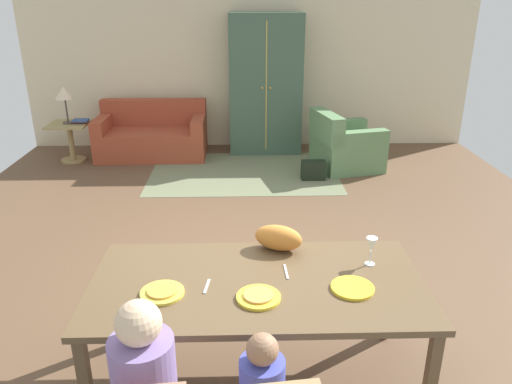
# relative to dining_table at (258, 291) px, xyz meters

# --- Properties ---
(ground_plane) EXTENTS (7.07, 6.64, 0.02)m
(ground_plane) POSITION_rel_dining_table_xyz_m (0.04, 2.15, -0.71)
(ground_plane) COLOR brown
(back_wall) EXTENTS (7.07, 0.10, 2.70)m
(back_wall) POSITION_rel_dining_table_xyz_m (0.04, 5.52, 0.65)
(back_wall) COLOR beige
(back_wall) RESTS_ON ground_plane
(dining_table) EXTENTS (1.98, 0.99, 0.76)m
(dining_table) POSITION_rel_dining_table_xyz_m (0.00, 0.00, 0.00)
(dining_table) COLOR brown
(dining_table) RESTS_ON ground_plane
(plate_near_man) EXTENTS (0.25, 0.25, 0.02)m
(plate_near_man) POSITION_rel_dining_table_xyz_m (-0.54, -0.12, 0.07)
(plate_near_man) COLOR yellow
(plate_near_man) RESTS_ON dining_table
(pizza_near_man) EXTENTS (0.17, 0.17, 0.01)m
(pizza_near_man) POSITION_rel_dining_table_xyz_m (-0.54, -0.12, 0.09)
(pizza_near_man) COLOR gold
(pizza_near_man) RESTS_ON plate_near_man
(plate_near_child) EXTENTS (0.25, 0.25, 0.02)m
(plate_near_child) POSITION_rel_dining_table_xyz_m (0.00, -0.18, 0.07)
(plate_near_child) COLOR yellow
(plate_near_child) RESTS_ON dining_table
(pizza_near_child) EXTENTS (0.17, 0.17, 0.01)m
(pizza_near_child) POSITION_rel_dining_table_xyz_m (0.00, -0.18, 0.09)
(pizza_near_child) COLOR #E3994A
(pizza_near_child) RESTS_ON plate_near_child
(plate_near_woman) EXTENTS (0.25, 0.25, 0.02)m
(plate_near_woman) POSITION_rel_dining_table_xyz_m (0.54, -0.10, 0.07)
(plate_near_woman) COLOR yellow
(plate_near_woman) RESTS_ON dining_table
(wine_glass) EXTENTS (0.07, 0.07, 0.19)m
(wine_glass) POSITION_rel_dining_table_xyz_m (0.71, 0.18, 0.20)
(wine_glass) COLOR silver
(wine_glass) RESTS_ON dining_table
(fork) EXTENTS (0.03, 0.15, 0.01)m
(fork) POSITION_rel_dining_table_xyz_m (-0.30, -0.05, 0.07)
(fork) COLOR silver
(fork) RESTS_ON dining_table
(knife) EXTENTS (0.02, 0.17, 0.01)m
(knife) POSITION_rel_dining_table_xyz_m (0.18, 0.10, 0.07)
(knife) COLOR silver
(knife) RESTS_ON dining_table
(cat) EXTENTS (0.36, 0.26, 0.17)m
(cat) POSITION_rel_dining_table_xyz_m (0.15, 0.39, 0.15)
(cat) COLOR orange
(cat) RESTS_ON dining_table
(area_rug) EXTENTS (2.60, 1.80, 0.01)m
(area_rug) POSITION_rel_dining_table_xyz_m (-0.07, 4.07, -0.69)
(area_rug) COLOR #6E7555
(area_rug) RESTS_ON ground_plane
(couch) EXTENTS (1.63, 0.86, 0.82)m
(couch) POSITION_rel_dining_table_xyz_m (-1.47, 4.93, -0.39)
(couch) COLOR #9E4229
(couch) RESTS_ON ground_plane
(armchair) EXTENTS (1.03, 1.02, 0.82)m
(armchair) POSITION_rel_dining_table_xyz_m (1.37, 4.26, -0.38)
(armchair) COLOR #5D8456
(armchair) RESTS_ON ground_plane
(armoire) EXTENTS (1.10, 0.59, 2.10)m
(armoire) POSITION_rel_dining_table_xyz_m (0.28, 5.13, 0.35)
(armoire) COLOR #3D5845
(armoire) RESTS_ON ground_plane
(side_table) EXTENTS (0.56, 0.56, 0.58)m
(side_table) POSITION_rel_dining_table_xyz_m (-2.64, 4.67, -0.32)
(side_table) COLOR #9D8853
(side_table) RESTS_ON ground_plane
(table_lamp) EXTENTS (0.26, 0.26, 0.54)m
(table_lamp) POSITION_rel_dining_table_xyz_m (-2.64, 4.67, 0.31)
(table_lamp) COLOR #473C36
(table_lamp) RESTS_ON side_table
(book_lower) EXTENTS (0.22, 0.16, 0.03)m
(book_lower) POSITION_rel_dining_table_xyz_m (-2.48, 4.71, -0.10)
(book_lower) COLOR maroon
(book_lower) RESTS_ON side_table
(book_upper) EXTENTS (0.22, 0.16, 0.03)m
(book_upper) POSITION_rel_dining_table_xyz_m (-2.45, 4.66, -0.07)
(book_upper) COLOR #314E83
(book_upper) RESTS_ON book_lower
(handbag) EXTENTS (0.32, 0.16, 0.26)m
(handbag) POSITION_rel_dining_table_xyz_m (0.87, 3.77, -0.57)
(handbag) COLOR black
(handbag) RESTS_ON ground_plane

